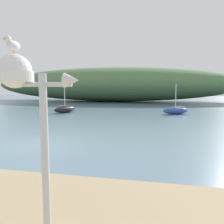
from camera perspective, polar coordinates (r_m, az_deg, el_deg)
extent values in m
plane|color=slate|center=(11.01, -18.10, -7.87)|extent=(120.00, 120.00, 0.00)
ellipsoid|color=#517547|center=(42.50, 0.02, 6.94)|extent=(46.04, 13.53, 6.18)
cylinder|color=silver|center=(3.79, -16.40, -11.12)|extent=(0.12, 0.12, 2.64)
cylinder|color=silver|center=(3.62, -16.97, 6.62)|extent=(0.94, 0.07, 0.07)
cylinder|color=white|center=(3.87, -23.17, 8.13)|extent=(0.57, 0.57, 0.17)
sphere|color=white|center=(3.87, -23.22, 9.38)|extent=(0.53, 0.53, 0.53)
cone|color=silver|center=(3.42, -10.06, 7.84)|extent=(0.22, 0.22, 0.22)
cylinder|color=orange|center=(3.89, -23.19, 13.65)|extent=(0.01, 0.01, 0.05)
cylinder|color=orange|center=(3.91, -23.64, 13.57)|extent=(0.01, 0.01, 0.05)
ellipsoid|color=white|center=(3.92, -23.48, 15.04)|extent=(0.15, 0.28, 0.15)
ellipsoid|color=#9EA0A8|center=(3.92, -23.50, 15.42)|extent=(0.13, 0.27, 0.05)
sphere|color=white|center=(3.85, -24.73, 16.30)|extent=(0.10, 0.10, 0.10)
cone|color=gold|center=(3.79, -25.55, 16.30)|extent=(0.04, 0.06, 0.03)
ellipsoid|color=#2D4C9E|center=(22.86, 15.58, 0.32)|extent=(2.67, 1.77, 0.68)
cylinder|color=silver|center=(22.76, 15.69, 3.68)|extent=(0.08, 0.08, 2.41)
cylinder|color=silver|center=(22.99, 16.46, 1.29)|extent=(1.07, 0.49, 0.06)
ellipsoid|color=black|center=(23.82, -11.71, 0.67)|extent=(1.89, 2.94, 0.69)
cylinder|color=silver|center=(23.72, -11.80, 4.67)|extent=(0.08, 0.08, 3.05)
cylinder|color=silver|center=(23.49, -12.46, 1.53)|extent=(0.53, 1.19, 0.06)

